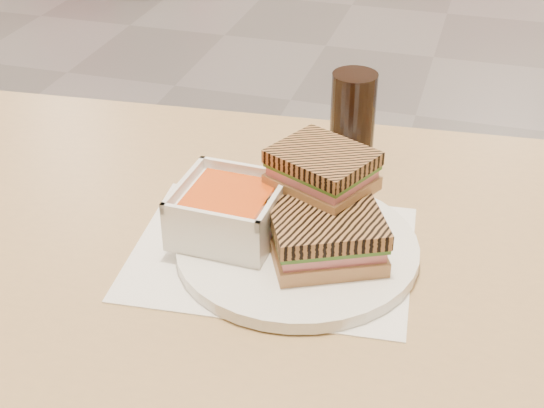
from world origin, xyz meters
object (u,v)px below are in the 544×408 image
(main_table, at_px, (298,316))
(soup_bowl, at_px, (229,213))
(panini_lower, at_px, (326,236))
(cola_glass, at_px, (353,119))
(plate, at_px, (297,248))

(main_table, xyz_separation_m, soup_bowl, (-0.08, -0.02, 0.16))
(panini_lower, distance_m, cola_glass, 0.26)
(panini_lower, relative_size, cola_glass, 1.16)
(plate, relative_size, panini_lower, 1.84)
(soup_bowl, relative_size, cola_glass, 0.93)
(soup_bowl, height_order, cola_glass, cola_glass)
(main_table, distance_m, soup_bowl, 0.18)
(plate, xyz_separation_m, cola_glass, (0.02, 0.25, 0.06))
(main_table, distance_m, panini_lower, 0.17)
(soup_bowl, xyz_separation_m, cola_glass, (0.10, 0.25, 0.02))
(main_table, relative_size, plate, 4.31)
(main_table, height_order, panini_lower, panini_lower)
(plate, height_order, panini_lower, panini_lower)
(main_table, distance_m, plate, 0.13)
(main_table, xyz_separation_m, cola_glass, (0.02, 0.23, 0.18))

